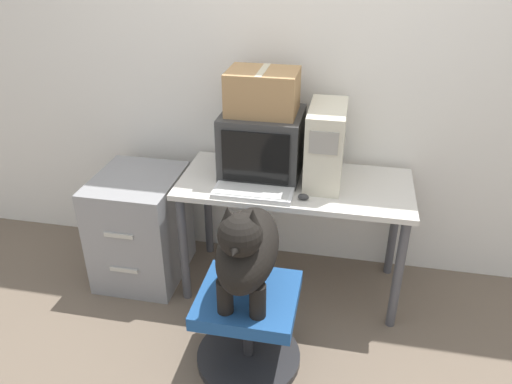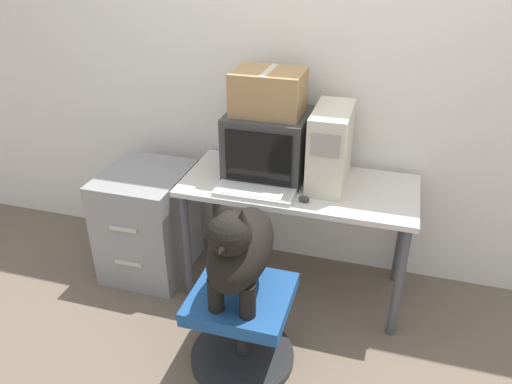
{
  "view_description": "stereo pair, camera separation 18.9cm",
  "coord_description": "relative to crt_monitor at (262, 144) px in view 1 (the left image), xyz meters",
  "views": [
    {
      "loc": [
        0.27,
        -2.13,
        1.96
      ],
      "look_at": [
        -0.16,
        0.02,
        0.77
      ],
      "focal_mm": 35.0,
      "sensor_mm": 36.0,
      "label": 1
    },
    {
      "loc": [
        0.46,
        -2.09,
        1.96
      ],
      "look_at": [
        -0.16,
        0.02,
        0.77
      ],
      "focal_mm": 35.0,
      "sensor_mm": 36.0,
      "label": 2
    }
  ],
  "objects": [
    {
      "name": "office_chair",
      "position": [
        0.07,
        -0.72,
        -0.65
      ],
      "size": [
        0.52,
        0.52,
        0.43
      ],
      "color": "#262628",
      "rests_on": "ground_plane"
    },
    {
      "name": "dog",
      "position": [
        0.07,
        -0.73,
        -0.19
      ],
      "size": [
        0.27,
        0.55,
        0.54
      ],
      "color": "black",
      "rests_on": "office_chair"
    },
    {
      "name": "keyboard",
      "position": [
        0.0,
        -0.27,
        -0.17
      ],
      "size": [
        0.42,
        0.17,
        0.03
      ],
      "color": "silver",
      "rests_on": "desk"
    },
    {
      "name": "ground_plane",
      "position": [
        0.2,
        -0.37,
        -0.88
      ],
      "size": [
        12.0,
        12.0,
        0.0
      ],
      "primitive_type": "plane",
      "color": "#6B5B4C"
    },
    {
      "name": "filing_cabinet",
      "position": [
        -0.72,
        -0.14,
        -0.55
      ],
      "size": [
        0.48,
        0.56,
        0.67
      ],
      "color": "gray",
      "rests_on": "ground_plane"
    },
    {
      "name": "cardboard_box",
      "position": [
        0.0,
        0.0,
        0.29
      ],
      "size": [
        0.37,
        0.28,
        0.23
      ],
      "color": "#A87F51",
      "rests_on": "crt_monitor"
    },
    {
      "name": "wall_back",
      "position": [
        0.2,
        0.28,
        0.42
      ],
      "size": [
        8.0,
        0.05,
        2.6
      ],
      "color": "white",
      "rests_on": "ground_plane"
    },
    {
      "name": "desk",
      "position": [
        0.2,
        -0.07,
        -0.28
      ],
      "size": [
        1.27,
        0.58,
        0.71
      ],
      "color": "silver",
      "rests_on": "ground_plane"
    },
    {
      "name": "pc_tower",
      "position": [
        0.35,
        -0.02,
        0.03
      ],
      "size": [
        0.19,
        0.41,
        0.42
      ],
      "color": "beige",
      "rests_on": "desk"
    },
    {
      "name": "crt_monitor",
      "position": [
        0.0,
        0.0,
        0.0
      ],
      "size": [
        0.43,
        0.39,
        0.36
      ],
      "color": "#383838",
      "rests_on": "desk"
    },
    {
      "name": "computer_mouse",
      "position": [
        0.27,
        -0.27,
        -0.16
      ],
      "size": [
        0.06,
        0.04,
        0.03
      ],
      "color": "#333333",
      "rests_on": "desk"
    }
  ]
}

